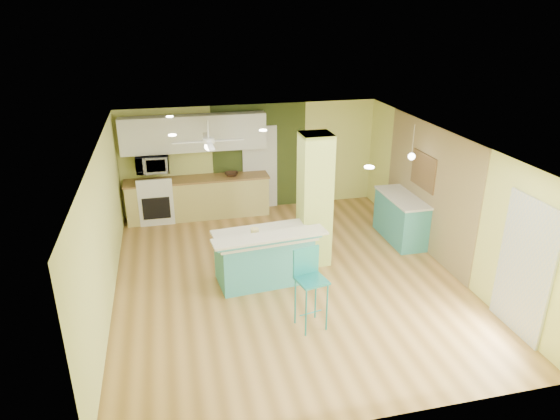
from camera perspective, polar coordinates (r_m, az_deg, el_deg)
The scene contains 23 objects.
floor at distance 9.12m, azimuth 0.74°, elevation -7.70°, with size 6.00×7.00×0.01m, color olive.
ceiling at distance 8.16m, azimuth 0.83°, elevation 7.74°, with size 6.00×7.00×0.01m, color white.
wall_back at distance 11.80m, azimuth -3.33°, elevation 6.00°, with size 6.00×0.01×2.50m, color #E1E77C.
wall_front at distance 5.65m, azimuth 9.62°, elevation -13.90°, with size 6.00×0.01×2.50m, color #E1E77C.
wall_left at distance 8.42m, azimuth -19.51°, elevation -2.19°, with size 0.01×7.00×2.50m, color #E1E77C.
wall_right at distance 9.69m, azimuth 18.31°, elevation 1.17°, with size 0.01×7.00×2.50m, color #E1E77C.
wood_panel at distance 10.16m, azimuth 16.54°, elevation 2.36°, with size 0.02×3.40×2.50m, color olive.
olive_accent at distance 11.82m, azimuth -2.35°, elevation 6.04°, with size 2.20×0.02×2.50m, color #37441B.
interior_door at distance 11.87m, azimuth -2.31°, elevation 4.85°, with size 0.82×0.05×2.00m, color silver.
french_door at distance 8.06m, azimuth 26.16°, elevation -5.98°, with size 0.04×1.08×2.10m, color silver.
column at distance 9.17m, azimuth 3.98°, elevation 1.12°, with size 0.55×0.55×2.50m, color #B0C25A.
kitchen_run at distance 11.62m, azimuth -9.30°, elevation 1.42°, with size 3.25×0.63×0.94m.
stove at distance 11.61m, azimuth -13.96°, elevation 0.95°, with size 0.76×0.66×1.08m.
upper_cabinets at distance 11.31m, azimuth -9.81°, elevation 8.65°, with size 3.20×0.34×0.80m, color white.
microwave at distance 11.33m, azimuth -14.38°, elevation 5.16°, with size 0.70×0.48×0.39m, color white.
ceiling_fan at distance 10.01m, azimuth -8.17°, elevation 7.74°, with size 1.41×1.41×0.61m.
pendant_lamp at distance 9.94m, azimuth 14.81°, elevation 5.96°, with size 0.14×0.14×0.69m.
wall_decor at distance 10.22m, azimuth 16.07°, elevation 4.31°, with size 0.03×0.90×0.70m, color brown.
peninsula at distance 8.80m, azimuth -1.82°, elevation -5.30°, with size 1.97×1.20×1.04m.
bar_stool at distance 7.47m, azimuth 3.34°, elevation -7.50°, with size 0.49×0.49×1.27m.
side_counter at distance 10.65m, azimuth 13.66°, elevation -0.87°, with size 0.63×1.48×0.96m.
fruit_bowl at distance 11.51m, azimuth -5.56°, elevation 4.10°, with size 0.32×0.32×0.08m, color #332015.
canister at distance 8.49m, azimuth -2.91°, elevation -2.63°, with size 0.14×0.14×0.16m, color gold.
Camera 1 is at (-1.91, -7.66, 4.56)m, focal length 32.00 mm.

